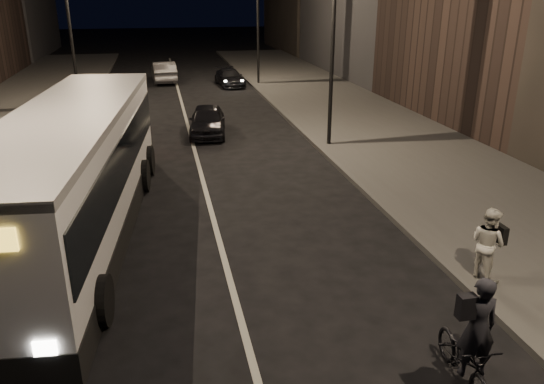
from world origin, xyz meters
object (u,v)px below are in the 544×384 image
streetlight_right_mid (327,14)px  pedestrian_woman (488,243)px  streetlight_right_far (254,4)px  car_near (207,121)px  car_mid (164,72)px  car_far (230,78)px  streetlight_left_far (73,8)px  city_bus (74,169)px  cyclist_on_bicycle (468,350)px

streetlight_right_mid → pedestrian_woman: (0.27, -11.38, -4.36)m
streetlight_right_far → car_near: bearing=-109.4°
car_mid → car_far: (4.40, -2.53, -0.17)m
streetlight_right_mid → car_far: (-1.73, 16.12, -4.79)m
streetlight_right_far → car_far: bearing=176.0°
streetlight_left_far → car_near: size_ratio=2.07×
streetlight_right_far → city_bus: bearing=-111.5°
streetlight_right_mid → cyclist_on_bicycle: size_ratio=3.78×
cyclist_on_bicycle → car_mid: (-4.17, 32.97, 0.02)m
streetlight_right_mid → car_near: bearing=145.3°
city_bus → car_far: (7.20, 22.83, -1.28)m
streetlight_right_mid → streetlight_left_far: bearing=136.8°
pedestrian_woman → car_far: size_ratio=0.43×
car_near → car_far: size_ratio=1.00×
streetlight_left_far → car_mid: size_ratio=1.82×
cyclist_on_bicycle → car_near: 17.65m
pedestrian_woman → car_mid: bearing=-2.3°
streetlight_right_mid → car_mid: streetlight_right_mid is taller
car_mid → car_far: car_mid is taller
streetlight_left_far → car_mid: (4.53, 8.65, -4.63)m
city_bus → cyclist_on_bicycle: 10.39m
cyclist_on_bicycle → pedestrian_woman: size_ratio=1.28×
car_far → car_mid: bearing=145.0°
streetlight_right_mid → cyclist_on_bicycle: (-1.96, -14.32, -4.65)m
cyclist_on_bicycle → car_far: 30.44m
car_near → car_far: (2.80, 12.98, -0.10)m
pedestrian_woman → car_near: 15.29m
cyclist_on_bicycle → car_mid: cyclist_on_bicycle is taller
streetlight_left_far → car_mid: 10.81m
car_far → pedestrian_woman: bearing=-90.9°
streetlight_right_mid → pedestrian_woman: 12.19m
pedestrian_woman → car_near: size_ratio=0.43×
streetlight_right_mid → streetlight_right_far: 16.00m
car_near → streetlight_left_far: bearing=138.8°
streetlight_right_far → streetlight_left_far: 12.24m
car_far → streetlight_left_far: bearing=-150.6°
streetlight_left_far → city_bus: (1.73, -16.71, -3.51)m
streetlight_right_far → streetlight_right_mid: bearing=-90.0°
streetlight_right_mid → city_bus: (-8.93, -6.71, -3.51)m
city_bus → car_mid: size_ratio=2.86×
cyclist_on_bicycle → streetlight_right_far: bearing=91.8°
streetlight_right_far → car_far: (-1.73, 0.12, -4.79)m
cyclist_on_bicycle → pedestrian_woman: (2.23, 2.94, 0.28)m
streetlight_left_far → city_bus: 17.16m
streetlight_right_mid → car_far: streetlight_right_mid is taller
car_near → streetlight_right_mid: bearing=-27.7°
car_mid → streetlight_left_far: bearing=59.6°
car_near → car_far: 13.28m
car_near → pedestrian_woman: bearing=-64.7°
cyclist_on_bicycle → car_far: cyclist_on_bicycle is taller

